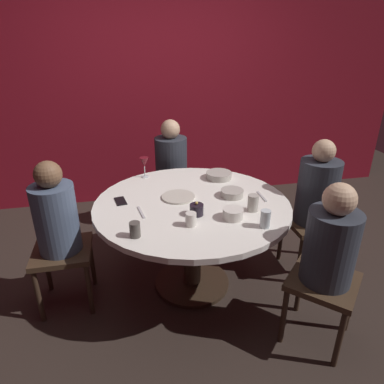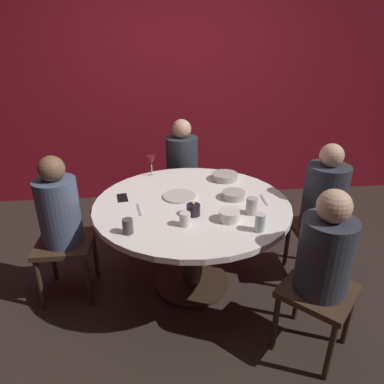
# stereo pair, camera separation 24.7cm
# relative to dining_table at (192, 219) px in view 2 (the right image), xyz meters

# --- Properties ---
(ground_plane) EXTENTS (8.00, 8.00, 0.00)m
(ground_plane) POSITION_rel_dining_table_xyz_m (0.00, 0.00, -0.60)
(ground_plane) COLOR #2D231E
(back_wall) EXTENTS (6.00, 0.10, 2.60)m
(back_wall) POSITION_rel_dining_table_xyz_m (0.00, 1.82, 0.70)
(back_wall) COLOR maroon
(back_wall) RESTS_ON ground
(dining_table) EXTENTS (1.43, 1.43, 0.74)m
(dining_table) POSITION_rel_dining_table_xyz_m (0.00, 0.00, 0.00)
(dining_table) COLOR white
(dining_table) RESTS_ON ground
(seated_diner_left) EXTENTS (0.40, 0.40, 1.13)m
(seated_diner_left) POSITION_rel_dining_table_xyz_m (-0.95, 0.00, 0.09)
(seated_diner_left) COLOR #3F2D1E
(seated_diner_left) RESTS_ON ground
(seated_diner_back) EXTENTS (0.40, 0.40, 1.13)m
(seated_diner_back) POSITION_rel_dining_table_xyz_m (0.00, 1.00, 0.10)
(seated_diner_back) COLOR #3F2D1E
(seated_diner_back) RESTS_ON ground
(seated_diner_right) EXTENTS (0.40, 0.40, 1.15)m
(seated_diner_right) POSITION_rel_dining_table_xyz_m (1.01, 0.00, 0.11)
(seated_diner_right) COLOR #3F2D1E
(seated_diner_right) RESTS_ON ground
(seated_diner_front_right) EXTENTS (0.57, 0.57, 1.12)m
(seated_diner_front_right) POSITION_rel_dining_table_xyz_m (0.69, -0.69, 0.09)
(seated_diner_front_right) COLOR #3F2D1E
(seated_diner_front_right) RESTS_ON ground
(candle_holder) EXTENTS (0.09, 0.09, 0.10)m
(candle_holder) POSITION_rel_dining_table_xyz_m (-0.01, -0.20, 0.18)
(candle_holder) COLOR black
(candle_holder) RESTS_ON dining_table
(wine_glass) EXTENTS (0.08, 0.08, 0.18)m
(wine_glass) POSITION_rel_dining_table_xyz_m (-0.29, 0.57, 0.27)
(wine_glass) COLOR silver
(wine_glass) RESTS_ON dining_table
(dinner_plate) EXTENTS (0.25, 0.25, 0.01)m
(dinner_plate) POSITION_rel_dining_table_xyz_m (-0.08, 0.09, 0.15)
(dinner_plate) COLOR beige
(dinner_plate) RESTS_ON dining_table
(cell_phone) EXTENTS (0.09, 0.15, 0.01)m
(cell_phone) POSITION_rel_dining_table_xyz_m (-0.51, 0.12, 0.14)
(cell_phone) COLOR black
(cell_phone) RESTS_ON dining_table
(bowl_serving_large) EXTENTS (0.14, 0.14, 0.07)m
(bowl_serving_large) POSITION_rel_dining_table_xyz_m (0.21, -0.30, 0.18)
(bowl_serving_large) COLOR silver
(bowl_serving_large) RESTS_ON dining_table
(bowl_salad_center) EXTENTS (0.22, 0.22, 0.05)m
(bowl_salad_center) POSITION_rel_dining_table_xyz_m (0.32, 0.40, 0.17)
(bowl_salad_center) COLOR #B2ADA3
(bowl_salad_center) RESTS_ON dining_table
(bowl_small_white) EXTENTS (0.17, 0.17, 0.05)m
(bowl_small_white) POSITION_rel_dining_table_xyz_m (0.32, 0.03, 0.17)
(bowl_small_white) COLOR #B2ADA3
(bowl_small_white) RESTS_ON dining_table
(cup_near_candle) EXTENTS (0.07, 0.07, 0.12)m
(cup_near_candle) POSITION_rel_dining_table_xyz_m (0.38, -0.45, 0.20)
(cup_near_candle) COLOR silver
(cup_near_candle) RESTS_ON dining_table
(cup_by_left_diner) EXTENTS (0.07, 0.07, 0.10)m
(cup_by_left_diner) POSITION_rel_dining_table_xyz_m (-0.43, -0.39, 0.19)
(cup_by_left_diner) COLOR #4C4742
(cup_by_left_diner) RESTS_ON dining_table
(cup_by_right_diner) EXTENTS (0.08, 0.08, 0.12)m
(cup_by_right_diner) POSITION_rel_dining_table_xyz_m (0.38, -0.22, 0.20)
(cup_by_right_diner) COLOR #B2ADA3
(cup_by_right_diner) RESTS_ON dining_table
(cup_center_front) EXTENTS (0.07, 0.07, 0.09)m
(cup_center_front) POSITION_rel_dining_table_xyz_m (-0.08, -0.33, 0.18)
(cup_center_front) COLOR silver
(cup_center_front) RESTS_ON dining_table
(fork_near_plate) EXTENTS (0.04, 0.18, 0.01)m
(fork_near_plate) POSITION_rel_dining_table_xyz_m (-0.38, -0.09, 0.14)
(fork_near_plate) COLOR #B7B7BC
(fork_near_plate) RESTS_ON dining_table
(knife_near_plate) EXTENTS (0.02, 0.18, 0.01)m
(knife_near_plate) POSITION_rel_dining_table_xyz_m (0.54, -0.02, 0.14)
(knife_near_plate) COLOR #B7B7BC
(knife_near_plate) RESTS_ON dining_table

